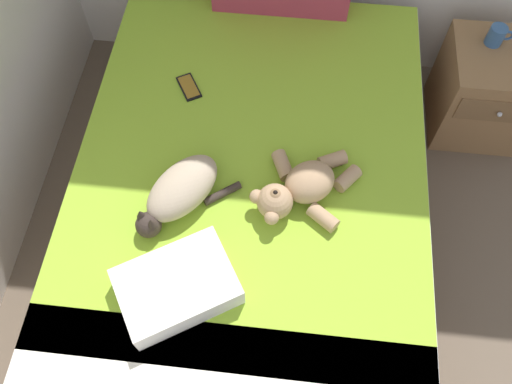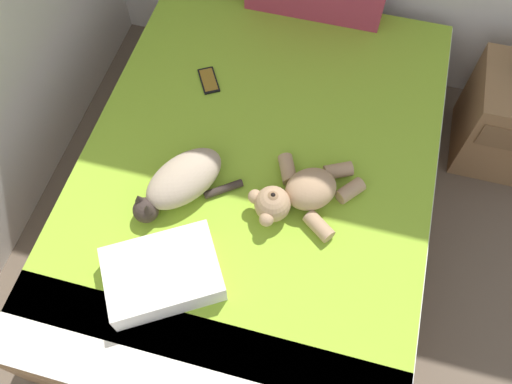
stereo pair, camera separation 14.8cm
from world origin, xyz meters
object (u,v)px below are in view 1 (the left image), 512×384
cell_phone (189,87)px  nightstand (485,91)px  throw_pillow (177,287)px  cat (179,192)px  teddy_bear (300,188)px  mug (497,35)px  bed (252,190)px

cell_phone → nightstand: 1.51m
cell_phone → throw_pillow: bearing=-82.4°
cat → cell_phone: 0.58m
throw_pillow → teddy_bear: bearing=47.5°
cat → throw_pillow: (0.06, -0.37, -0.02)m
cat → throw_pillow: 0.37m
nightstand → mug: size_ratio=4.23×
nightstand → throw_pillow: bearing=-135.5°
teddy_bear → cell_phone: size_ratio=2.66×
bed → mug: 1.36m
mug → cell_phone: bearing=-162.7°
bed → throw_pillow: bearing=-108.4°
cat → mug: bearing=37.2°
cat → nightstand: bearing=34.0°
cell_phone → mug: 1.46m
teddy_bear → mug: 1.27m
cat → cell_phone: bearing=96.9°
nightstand → cell_phone: bearing=-166.1°
teddy_bear → mug: bearing=47.2°
teddy_bear → throw_pillow: 0.60m
teddy_bear → mug: size_ratio=3.64×
bed → nightstand: bed is taller
mug → throw_pillow: bearing=-132.7°
bed → teddy_bear: size_ratio=4.67×
teddy_bear → cat: bearing=-171.4°
bed → throw_pillow: 0.70m
cat → nightstand: (1.38, 0.93, -0.33)m
throw_pillow → cat: bearing=98.7°
throw_pillow → nightstand: bearing=44.5°
bed → teddy_bear: (0.21, -0.15, 0.32)m
bed → cell_phone: (-0.32, 0.35, 0.26)m
teddy_bear → cell_phone: 0.73m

